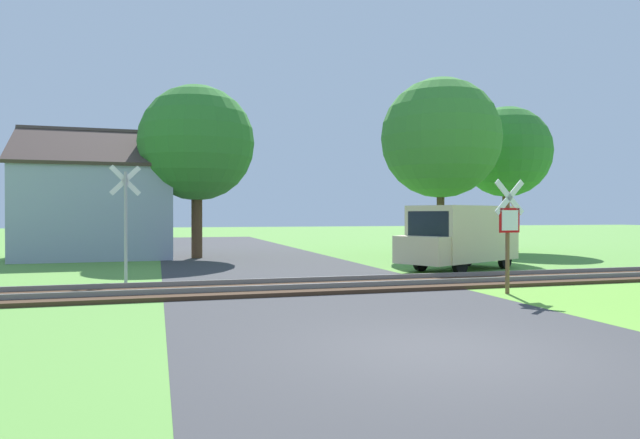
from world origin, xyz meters
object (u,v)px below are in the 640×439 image
tree_center (197,143)px  tree_far (506,152)px  stop_sign_near (508,228)px  tree_right (441,138)px  crossing_sign_far (126,215)px  house (98,209)px  mail_truck (461,235)px

tree_center → tree_far: bearing=2.1°
stop_sign_near → tree_far: (9.64, 14.36, 3.63)m
tree_right → stop_sign_near: bearing=-110.3°
crossing_sign_far → stop_sign_near: bearing=-41.2°
stop_sign_near → tree_right: (4.25, 11.48, 3.80)m
house → tree_right: bearing=-16.4°
crossing_sign_far → house: house is taller
mail_truck → crossing_sign_far: bearing=65.6°
stop_sign_near → crossing_sign_far: crossing_sign_far is taller
house → tree_right: tree_right is taller
tree_far → mail_truck: 12.32m
tree_right → tree_center: bearing=168.0°
tree_far → tree_right: (-5.38, -2.88, 0.17)m
tree_right → tree_far: bearing=28.2°
crossing_sign_far → tree_right: (13.35, 6.39, 3.49)m
tree_far → tree_right: bearing=-151.8°
tree_right → tree_center: (-10.79, 2.29, -0.33)m
house → tree_far: bearing=-4.6°
stop_sign_near → house: bearing=-61.6°
house → mail_truck: house is taller
stop_sign_near → mail_truck: stop_sign_near is taller
house → stop_sign_near: bearing=-56.4°
stop_sign_near → crossing_sign_far: (-9.09, 5.08, 0.31)m
tree_right → mail_truck: bearing=-111.6°
tree_center → tree_right: bearing=-12.0°
crossing_sign_far → mail_truck: bearing=-9.2°
crossing_sign_far → mail_truck: 11.06m
stop_sign_near → crossing_sign_far: size_ratio=0.83×
house → tree_right: 15.94m
house → mail_truck: size_ratio=1.30×
crossing_sign_far → tree_far: tree_far is taller
stop_sign_near → tree_right: 12.82m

